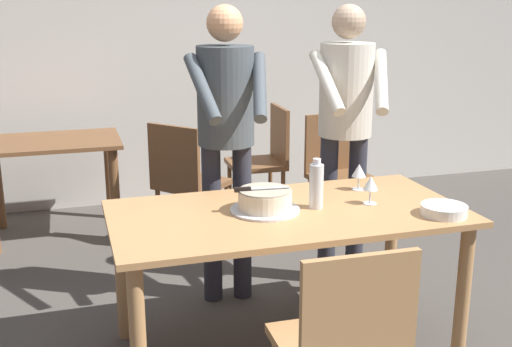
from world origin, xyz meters
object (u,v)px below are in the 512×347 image
at_px(person_cutting_cake, 226,123).
at_px(background_chair_2, 338,169).
at_px(plate_stack, 444,210).
at_px(water_bottle, 316,185).
at_px(wine_glass_far, 359,171).
at_px(background_table, 52,161).
at_px(chair_near_side, 343,343).
at_px(background_chair_0, 265,156).
at_px(cake_knife, 250,189).
at_px(background_chair_3, 186,178).
at_px(cake_on_platter, 265,201).
at_px(wine_glass_near, 371,184).
at_px(main_dining_table, 287,231).
at_px(person_standing_beside, 346,115).

distance_m(person_cutting_cake, background_chair_2, 1.55).
height_order(plate_stack, water_bottle, water_bottle).
distance_m(wine_glass_far, background_table, 2.47).
relative_size(water_bottle, chair_near_side, 0.28).
height_order(wine_glass_far, background_chair_0, background_chair_0).
relative_size(cake_knife, water_bottle, 1.08).
bearing_deg(background_table, wine_glass_far, -49.07).
bearing_deg(background_chair_3, cake_on_platter, -86.67).
xyz_separation_m(background_chair_0, background_chair_2, (0.42, -0.55, 0.00)).
relative_size(plate_stack, wine_glass_far, 1.53).
xyz_separation_m(cake_knife, wine_glass_near, (0.61, -0.05, -0.01)).
bearing_deg(wine_glass_near, plate_stack, -45.26).
height_order(wine_glass_near, chair_near_side, chair_near_side).
relative_size(water_bottle, background_chair_2, 0.28).
height_order(person_cutting_cake, background_chair_3, person_cutting_cake).
distance_m(cake_on_platter, plate_stack, 0.85).
height_order(chair_near_side, background_chair_0, same).
bearing_deg(person_cutting_cake, water_bottle, -65.96).
bearing_deg(wine_glass_far, wine_glass_near, -102.29).
bearing_deg(person_cutting_cake, main_dining_table, -77.77).
distance_m(cake_on_platter, water_bottle, 0.26).
bearing_deg(plate_stack, cake_on_platter, 159.15).
bearing_deg(wine_glass_near, cake_knife, 175.26).
xyz_separation_m(cake_on_platter, background_chair_0, (0.66, 2.07, -0.31)).
xyz_separation_m(person_cutting_cake, background_chair_0, (0.69, 1.45, -0.58)).
relative_size(main_dining_table, wine_glass_far, 11.91).
bearing_deg(background_chair_3, wine_glass_far, -64.01).
bearing_deg(person_standing_beside, person_cutting_cake, -177.68).
distance_m(wine_glass_near, person_standing_beside, 0.75).
height_order(main_dining_table, plate_stack, plate_stack).
distance_m(wine_glass_near, background_chair_0, 2.15).
xyz_separation_m(plate_stack, background_chair_2, (0.28, 1.83, -0.28)).
bearing_deg(cake_knife, wine_glass_far, 15.90).
distance_m(background_table, background_chair_3, 1.03).
bearing_deg(cake_on_platter, plate_stack, -20.85).
bearing_deg(background_chair_0, chair_near_side, -101.93).
bearing_deg(person_cutting_cake, wine_glass_far, -34.17).
distance_m(person_standing_beside, chair_near_side, 1.73).
bearing_deg(person_cutting_cake, background_table, 124.52).
relative_size(wine_glass_far, water_bottle, 0.58).
height_order(wine_glass_near, background_chair_2, background_chair_2).
xyz_separation_m(cake_on_platter, wine_glass_far, (0.59, 0.20, 0.05)).
xyz_separation_m(cake_on_platter, person_cutting_cake, (-0.03, 0.62, 0.27)).
bearing_deg(cake_knife, background_table, 114.80).
bearing_deg(chair_near_side, wine_glass_near, 57.95).
height_order(person_cutting_cake, person_standing_beside, same).
height_order(background_table, background_chair_0, background_chair_0).
height_order(main_dining_table, wine_glass_far, wine_glass_far).
bearing_deg(main_dining_table, chair_near_side, -94.46).
height_order(water_bottle, background_table, water_bottle).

